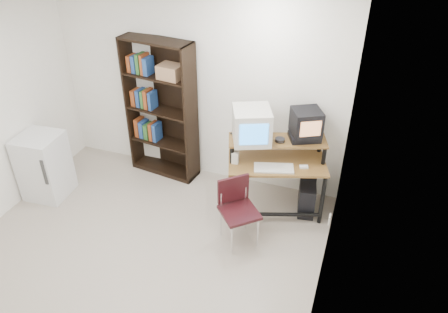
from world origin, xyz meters
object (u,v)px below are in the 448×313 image
(school_chair, at_px, (237,205))
(pc_tower, at_px, (307,196))
(computer_desk, at_px, (277,164))
(mini_fridge, at_px, (44,166))
(crt_tv, at_px, (306,122))
(bookshelf, at_px, (162,108))
(crt_monitor, at_px, (252,125))

(school_chair, bearing_deg, pc_tower, 7.36)
(computer_desk, distance_m, pc_tower, 0.63)
(mini_fridge, bearing_deg, crt_tv, 12.09)
(pc_tower, bearing_deg, crt_tv, 128.98)
(bookshelf, bearing_deg, mini_fridge, -131.49)
(bookshelf, height_order, mini_fridge, bookshelf)
(bookshelf, relative_size, mini_fridge, 2.20)
(mini_fridge, bearing_deg, crt_monitor, 10.79)
(pc_tower, bearing_deg, crt_monitor, 179.85)
(school_chair, bearing_deg, crt_monitor, 52.12)
(bookshelf, bearing_deg, school_chair, -28.09)
(computer_desk, xyz_separation_m, crt_monitor, (-0.33, -0.01, 0.49))
(pc_tower, xyz_separation_m, bookshelf, (-2.12, 0.24, 0.79))
(crt_tv, height_order, school_chair, crt_tv)
(bookshelf, xyz_separation_m, mini_fridge, (-1.25, -1.07, -0.56))
(bookshelf, bearing_deg, pc_tower, 1.43)
(computer_desk, distance_m, crt_monitor, 0.60)
(crt_tv, distance_m, pc_tower, 1.01)
(computer_desk, relative_size, bookshelf, 0.67)
(crt_monitor, relative_size, pc_tower, 1.28)
(computer_desk, distance_m, school_chair, 0.77)
(school_chair, height_order, mini_fridge, mini_fridge)
(crt_monitor, relative_size, bookshelf, 0.29)
(crt_tv, xyz_separation_m, pc_tower, (0.13, -0.11, -1.00))
(computer_desk, xyz_separation_m, crt_tv, (0.27, 0.23, 0.52))
(crt_monitor, distance_m, mini_fridge, 2.82)
(bookshelf, bearing_deg, crt_tv, 4.18)
(pc_tower, height_order, school_chair, school_chair)
(crt_tv, bearing_deg, bookshelf, 148.12)
(computer_desk, distance_m, mini_fridge, 3.06)
(pc_tower, bearing_deg, computer_desk, -174.14)
(crt_monitor, height_order, school_chair, crt_monitor)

